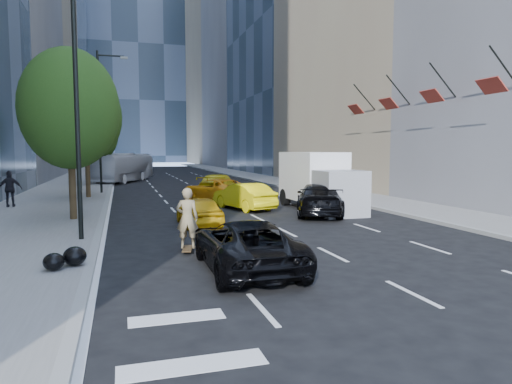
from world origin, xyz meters
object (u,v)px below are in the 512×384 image
object	(u,v)px
skateboarder	(187,222)
city_bus	(124,168)
black_sedan_lincoln	(246,245)
box_truck	(319,181)
black_sedan_mercedes	(319,199)

from	to	relation	value
skateboarder	city_bus	xyz separation A→B (m)	(-1.60, 33.77, 0.50)
skateboarder	black_sedan_lincoln	bearing A→B (deg)	127.59
skateboarder	city_bus	bearing A→B (deg)	-74.59
skateboarder	box_truck	xyz separation A→B (m)	(8.20, 8.20, 0.62)
black_sedan_lincoln	black_sedan_mercedes	size ratio (longest dim) A/B	0.90
city_bus	box_truck	bearing A→B (deg)	-46.02
skateboarder	black_sedan_lincoln	world-z (taller)	skateboarder
black_sedan_mercedes	black_sedan_lincoln	bearing A→B (deg)	77.97
skateboarder	black_sedan_lincoln	distance (m)	2.86
black_sedan_lincoln	black_sedan_mercedes	bearing A→B (deg)	-123.66
box_truck	skateboarder	bearing A→B (deg)	-135.79
black_sedan_lincoln	black_sedan_mercedes	world-z (taller)	black_sedan_mercedes
black_sedan_mercedes	box_truck	xyz separation A→B (m)	(0.80, 1.79, 0.78)
city_bus	box_truck	world-z (taller)	box_truck
city_bus	box_truck	xyz separation A→B (m)	(9.80, -25.56, 0.12)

